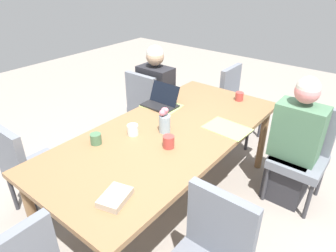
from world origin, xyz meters
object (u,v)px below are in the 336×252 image
Objects in this scene: chair_near_left_mid at (148,105)px; coffee_mug_near_right at (96,139)px; coffee_mug_centre_right at (133,130)px; dining_table at (168,139)px; chair_far_left_near at (303,150)px; person_far_left_near at (294,149)px; chair_near_right_mid at (29,166)px; book_red_cover at (115,197)px; person_near_left_mid at (156,102)px; coffee_mug_near_left at (239,96)px; flower_vase at (165,121)px; chair_head_left_right_near at (237,101)px; coffee_mug_centre_left at (169,142)px; laptop_near_left_mid at (161,102)px.

chair_near_left_mid reaches higher than coffee_mug_near_right.
dining_table is at bearing 138.51° from coffee_mug_centre_right.
chair_far_left_near is 0.10m from person_far_left_near.
chair_near_right_mid is 4.50× the size of book_red_cover.
person_far_left_near is at bearing 89.39° from person_near_left_mid.
book_red_cover is (0.01, 1.09, 0.28)m from chair_near_right_mid.
book_red_cover is (0.83, 0.26, 0.09)m from dining_table.
coffee_mug_near_right is at bearing -18.66° from coffee_mug_near_left.
flower_vase is 2.55× the size of coffee_mug_near_left.
chair_head_left_right_near is 9.52× the size of coffee_mug_centre_left.
flower_vase reaches higher than coffee_mug_centre_right.
person_near_left_mid is at bearing -46.53° from chair_head_left_right_near.
person_far_left_near is 12.64× the size of coffee_mug_centre_left.
dining_table is 0.96m from coffee_mug_near_left.
coffee_mug_centre_left is (-0.63, 0.97, 0.30)m from chair_near_right_mid.
chair_near_right_mid is 1.12m from book_red_cover.
person_near_left_mid is 12.64× the size of coffee_mug_centre_left.
coffee_mug_centre_left is at bearing 94.97° from coffee_mug_centre_right.
chair_head_left_right_near is at bearing 162.09° from chair_near_right_mid.
coffee_mug_centre_left is (1.03, -0.73, 0.30)m from chair_far_left_near.
coffee_mug_centre_right reaches higher than book_red_cover.
coffee_mug_near_right is at bearing -6.72° from chair_head_left_right_near.
chair_far_left_near is 4.16× the size of flower_vase.
chair_head_left_right_near is 4.16× the size of flower_vase.
chair_far_left_near is 1.29m from coffee_mug_centre_left.
person_far_left_near is (0.07, -0.06, 0.03)m from chair_far_left_near.
chair_far_left_near is 1.37m from laptop_near_left_mid.
person_far_left_near is at bearing 133.20° from flower_vase.
person_far_left_near is at bearing 109.38° from laptop_near_left_mid.
chair_far_left_near is 1.53m from coffee_mug_centre_right.
coffee_mug_centre_right is at bearing -41.49° from dining_table.
chair_head_left_right_near is 10.27× the size of coffee_mug_centre_right.
chair_head_left_right_near is at bearing 173.28° from coffee_mug_near_right.
coffee_mug_centre_right is (1.00, 0.61, 0.27)m from person_near_left_mid.
chair_near_right_mid reaches higher than dining_table.
coffee_mug_centre_left is (-0.30, 0.47, 0.01)m from coffee_mug_near_right.
coffee_mug_centre_right is (0.03, -0.34, -0.00)m from coffee_mug_centre_left.
coffee_mug_centre_right is (1.16, -0.36, 0.00)m from coffee_mug_near_left.
chair_near_right_mid is at bearing -17.91° from chair_head_left_right_near.
coffee_mug_near_left is (-0.17, -0.65, 0.27)m from person_far_left_near.
laptop_near_left_mid is at bearing -70.62° from person_far_left_near.
flower_vase reaches higher than dining_table.
laptop_near_left_mid is 3.39× the size of coffee_mug_centre_left.
person_near_left_mid is 1.20m from coffee_mug_centre_right.
person_far_left_near is at bearing 52.29° from chair_head_left_right_near.
chair_near_right_mid reaches higher than book_red_cover.
chair_near_left_mid is 1.93m from book_red_cover.
book_red_cover is at bearing 89.45° from chair_near_right_mid.
chair_head_left_right_near is 1.69m from coffee_mug_centre_left.
person_far_left_near reaches higher than book_red_cover.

